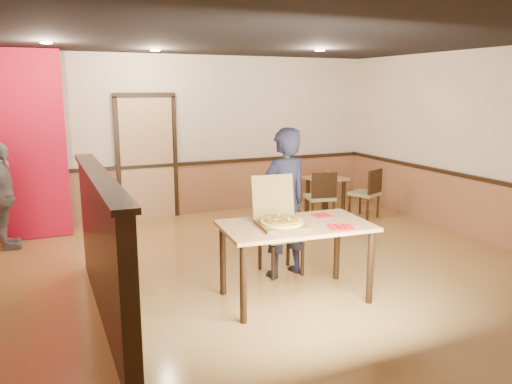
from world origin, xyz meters
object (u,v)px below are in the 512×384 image
Objects in this scene: diner_chair at (279,230)px; condiment at (329,174)px; main_table at (296,234)px; side_chair_left at (321,195)px; side_chair_right at (368,191)px; diner at (284,203)px; passerby at (3,196)px; pizza_box at (280,220)px; side_table at (326,186)px.

condiment is at bearing 47.64° from diner_chair.
side_chair_left reaches higher than main_table.
side_chair_right is (2.77, 2.50, -0.24)m from main_table.
passerby is at bearing -49.20° from diner.
diner is (-2.56, -1.83, 0.42)m from side_chair_right.
pizza_box is (-2.00, -2.48, 0.41)m from side_chair_left.
side_chair_right reaches higher than condiment.
side_chair_left is at bearing -127.01° from side_table.
diner_chair is 1.37× the size of side_table.
diner_chair is at bearing -132.30° from side_table.
condiment is (0.47, 0.54, 0.24)m from side_chair_left.
diner is (-0.01, -0.15, 0.37)m from diner_chair.
diner is 12.26× the size of condiment.
diner_chair is 2.32m from side_chair_left.
diner_chair is at bearing 9.52° from side_chair_right.
passerby is (-2.92, 3.17, 0.03)m from main_table.
main_table is at bearing 1.52° from pizza_box.
diner_chair is 3.09m from side_table.
main_table is at bearing -103.42° from diner_chair.
diner_chair is 1.10× the size of side_chair_right.
passerby reaches higher than condiment.
side_table is at bearing 57.75° from pizza_box.
main_table is at bearing -127.10° from condiment.
condiment is at bearing -119.03° from side_chair_left.
main_table is 2.31× the size of side_table.
side_chair_left is 6.13× the size of condiment.
side_chair_left reaches higher than side_table.
main_table is at bearing 62.62° from diner.
passerby is at bearing -30.45° from side_chair_right.
diner reaches higher than diner_chair.
pizza_box is at bearing -140.13° from passerby.
pizza_box reaches higher than condiment.
side_chair_left is 4.80m from passerby.
side_table is (-0.48, 0.61, 0.02)m from side_chair_right.
diner is 4.00m from passerby.
passerby is at bearing 178.56° from condiment.
diner is (0.20, 0.68, 0.17)m from main_table.
diner_chair is 3.06m from side_chair_right.
passerby is at bearing 3.86° from side_chair_left.
diner reaches higher than passerby.
side_chair_right is at bearing -52.00° from side_table.
side_table is 4.80× the size of condiment.
diner_chair is 0.97m from pizza_box.
condiment is at bearing -83.21° from side_table.
diner is at bearing -91.90° from diner_chair.
main_table is 1.81× the size of side_chair_left.
diner reaches higher than main_table.
diner is (-1.62, -1.82, 0.41)m from side_chair_left.
passerby is at bearing 137.16° from main_table.
diner is at bearing 60.24° from side_chair_left.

